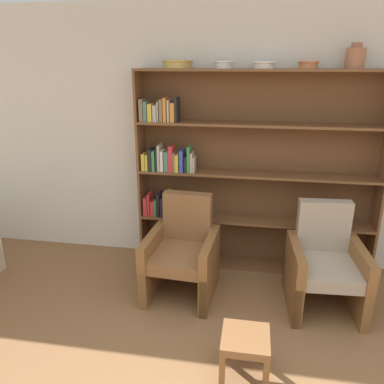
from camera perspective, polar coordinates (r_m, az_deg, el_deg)
name	(u,v)px	position (r m, az deg, el deg)	size (l,w,h in m)	color
wall_back	(259,141)	(4.05, 10.15, 7.62)	(12.00, 0.06, 2.75)	silver
bookshelf	(236,176)	(3.97, 6.79, 2.51)	(2.47, 0.30, 2.11)	brown
bowl_stoneware	(177,63)	(3.86, -2.23, 18.99)	(0.30, 0.30, 0.08)	tan
bowl_olive	(224,64)	(3.79, 4.83, 18.86)	(0.18, 0.18, 0.07)	silver
bowl_brass	(264,64)	(3.78, 10.92, 18.58)	(0.21, 0.21, 0.07)	silver
bowl_sage	(308,64)	(3.81, 17.31, 18.12)	(0.19, 0.19, 0.07)	#C67547
vase_tall	(355,57)	(3.88, 23.62, 18.28)	(0.18, 0.18, 0.22)	#A36647
armchair_leather	(182,253)	(3.67, -1.47, -9.33)	(0.68, 0.72, 0.96)	brown
armchair_cushioned	(325,265)	(3.68, 19.60, -10.44)	(0.68, 0.72, 0.96)	brown
footstool	(245,344)	(2.86, 8.13, -21.94)	(0.34, 0.34, 0.36)	brown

